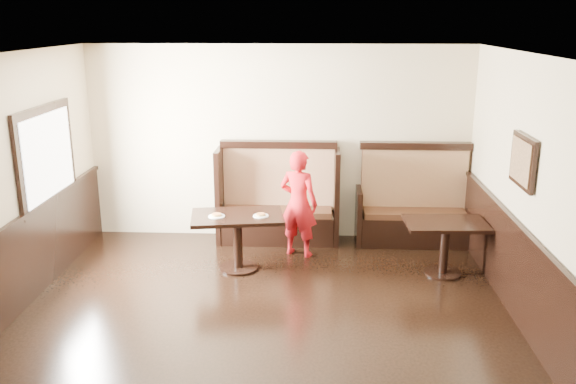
# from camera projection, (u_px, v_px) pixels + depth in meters

# --- Properties ---
(ground) EXTENTS (7.00, 7.00, 0.00)m
(ground) POSITION_uv_depth(u_px,v_px,m) (257.00, 360.00, 5.82)
(ground) COLOR black
(ground) RESTS_ON ground
(room_shell) EXTENTS (7.00, 7.00, 7.00)m
(room_shell) POSITION_uv_depth(u_px,v_px,m) (228.00, 283.00, 5.92)
(room_shell) COLOR #C8B791
(room_shell) RESTS_ON ground
(booth_main) EXTENTS (1.75, 0.72, 1.45)m
(booth_main) POSITION_uv_depth(u_px,v_px,m) (278.00, 205.00, 8.84)
(booth_main) COLOR black
(booth_main) RESTS_ON ground
(booth_neighbor) EXTENTS (1.65, 0.72, 1.45)m
(booth_neighbor) POSITION_uv_depth(u_px,v_px,m) (413.00, 210.00, 8.76)
(booth_neighbor) COLOR black
(booth_neighbor) RESTS_ON ground
(table_main) EXTENTS (1.26, 0.89, 0.74)m
(table_main) POSITION_uv_depth(u_px,v_px,m) (238.00, 228.00, 7.77)
(table_main) COLOR black
(table_main) RESTS_ON ground
(table_neighbor) EXTENTS (1.04, 0.70, 0.70)m
(table_neighbor) POSITION_uv_depth(u_px,v_px,m) (445.00, 235.00, 7.63)
(table_neighbor) COLOR black
(table_neighbor) RESTS_ON ground
(child) EXTENTS (0.63, 0.52, 1.47)m
(child) POSITION_uv_depth(u_px,v_px,m) (299.00, 204.00, 8.21)
(child) COLOR red
(child) RESTS_ON ground
(pizza_plate_left) EXTENTS (0.21, 0.21, 0.04)m
(pizza_plate_left) POSITION_uv_depth(u_px,v_px,m) (217.00, 216.00, 7.66)
(pizza_plate_left) COLOR white
(pizza_plate_left) RESTS_ON table_main
(pizza_plate_right) EXTENTS (0.20, 0.20, 0.04)m
(pizza_plate_right) POSITION_uv_depth(u_px,v_px,m) (261.00, 215.00, 7.67)
(pizza_plate_right) COLOR white
(pizza_plate_right) RESTS_ON table_main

